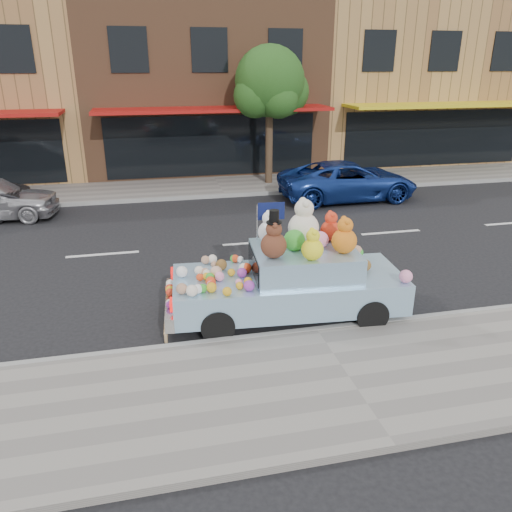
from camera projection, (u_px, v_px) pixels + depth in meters
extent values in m
plane|color=black|center=(255.00, 243.00, 13.54)|extent=(120.00, 120.00, 0.00)
cube|color=gray|center=(349.00, 380.00, 7.61)|extent=(60.00, 3.00, 0.12)
cube|color=gray|center=(219.00, 186.00, 19.43)|extent=(60.00, 3.00, 0.12)
cube|color=gray|center=(316.00, 331.00, 8.97)|extent=(60.00, 0.12, 0.13)
cube|color=gray|center=(225.00, 196.00, 18.06)|extent=(60.00, 0.12, 0.13)
cube|color=black|center=(12.00, 49.00, 17.54)|extent=(1.40, 0.06, 1.60)
cube|color=brown|center=(199.00, 87.00, 23.17)|extent=(10.00, 8.00, 7.00)
cube|color=black|center=(212.00, 146.00, 20.28)|extent=(8.50, 0.06, 2.40)
cube|color=#A0120E|center=(215.00, 109.00, 18.94)|extent=(9.00, 1.80, 0.12)
cube|color=black|center=(129.00, 50.00, 18.36)|extent=(1.40, 0.06, 1.60)
cube|color=black|center=(209.00, 50.00, 18.97)|extent=(1.40, 0.06, 1.60)
cube|color=black|center=(285.00, 51.00, 19.59)|extent=(1.40, 0.06, 1.60)
cube|color=#A97D47|center=(396.00, 85.00, 25.22)|extent=(10.00, 8.00, 7.00)
cube|color=#332D2B|center=(404.00, 4.00, 23.90)|extent=(10.00, 8.00, 0.30)
cube|color=black|center=(434.00, 138.00, 22.34)|extent=(8.50, 0.06, 2.40)
cube|color=yellow|center=(450.00, 105.00, 20.99)|extent=(9.00, 1.80, 0.12)
cube|color=black|center=(379.00, 51.00, 20.41)|extent=(1.40, 0.06, 1.60)
cube|color=black|center=(445.00, 51.00, 21.03)|extent=(1.40, 0.06, 1.60)
cube|color=black|center=(507.00, 52.00, 21.64)|extent=(1.40, 0.06, 1.60)
cylinder|color=#38281C|center=(269.00, 145.00, 19.28)|extent=(0.28, 0.28, 3.20)
sphere|color=#1E4112|center=(270.00, 81.00, 18.43)|extent=(2.60, 2.60, 2.60)
sphere|color=#1E4112|center=(285.00, 92.00, 18.99)|extent=(1.80, 1.80, 1.80)
sphere|color=#1E4112|center=(255.00, 96.00, 18.31)|extent=(1.60, 1.60, 1.60)
sphere|color=#1E4112|center=(279.00, 99.00, 18.15)|extent=(1.40, 1.40, 1.40)
sphere|color=#1E4112|center=(258.00, 89.00, 19.03)|extent=(1.60, 1.60, 1.60)
imported|color=navy|center=(348.00, 181.00, 17.57)|extent=(4.90, 2.32, 1.35)
cylinder|color=black|center=(372.00, 315.00, 9.06)|extent=(0.61, 0.25, 0.60)
cylinder|color=black|center=(345.00, 280.00, 10.49)|extent=(0.61, 0.25, 0.60)
cylinder|color=black|center=(218.00, 326.00, 8.68)|extent=(0.61, 0.25, 0.60)
cylinder|color=black|center=(212.00, 288.00, 10.12)|extent=(0.61, 0.25, 0.60)
cube|color=#94BEDD|center=(288.00, 289.00, 9.50)|extent=(4.42, 2.03, 0.60)
cube|color=#94BEDD|center=(304.00, 261.00, 9.34)|extent=(2.01, 1.64, 0.50)
cube|color=silver|center=(170.00, 304.00, 9.26)|extent=(0.30, 1.79, 0.26)
cube|color=red|center=(172.00, 304.00, 8.52)|extent=(0.08, 0.28, 0.16)
cube|color=red|center=(173.00, 273.00, 9.77)|extent=(0.08, 0.28, 0.16)
cube|color=black|center=(254.00, 264.00, 9.21)|extent=(0.14, 1.30, 0.40)
sphere|color=#512717|center=(274.00, 245.00, 8.75)|extent=(0.46, 0.46, 0.46)
sphere|color=#512717|center=(274.00, 229.00, 8.64)|extent=(0.29, 0.29, 0.29)
sphere|color=#512717|center=(275.00, 226.00, 8.52)|extent=(0.11, 0.11, 0.11)
sphere|color=#512717|center=(272.00, 222.00, 8.70)|extent=(0.11, 0.11, 0.11)
cylinder|color=black|center=(274.00, 222.00, 8.60)|extent=(0.27, 0.27, 0.02)
cylinder|color=black|center=(274.00, 216.00, 8.56)|extent=(0.17, 0.17, 0.22)
sphere|color=beige|center=(303.00, 228.00, 9.47)|extent=(0.59, 0.59, 0.59)
sphere|color=beige|center=(304.00, 209.00, 9.33)|extent=(0.37, 0.37, 0.37)
sphere|color=beige|center=(307.00, 204.00, 9.17)|extent=(0.14, 0.14, 0.14)
sphere|color=beige|center=(302.00, 201.00, 9.40)|extent=(0.14, 0.14, 0.14)
sphere|color=#D06513|center=(344.00, 241.00, 8.97)|extent=(0.46, 0.46, 0.46)
sphere|color=#D06513|center=(345.00, 225.00, 8.87)|extent=(0.29, 0.29, 0.29)
sphere|color=#D06513|center=(348.00, 222.00, 8.74)|extent=(0.11, 0.11, 0.11)
sphere|color=#D06513|center=(343.00, 219.00, 8.92)|extent=(0.11, 0.11, 0.11)
sphere|color=red|center=(331.00, 231.00, 9.62)|extent=(0.40, 0.40, 0.40)
sphere|color=red|center=(331.00, 218.00, 9.53)|extent=(0.25, 0.25, 0.25)
sphere|color=red|center=(333.00, 215.00, 9.42)|extent=(0.09, 0.09, 0.09)
sphere|color=red|center=(330.00, 213.00, 9.58)|extent=(0.09, 0.09, 0.09)
sphere|color=white|center=(269.00, 232.00, 9.51)|extent=(0.42, 0.42, 0.42)
sphere|color=white|center=(269.00, 218.00, 9.41)|extent=(0.26, 0.26, 0.26)
sphere|color=white|center=(270.00, 215.00, 9.29)|extent=(0.10, 0.10, 0.10)
sphere|color=white|center=(268.00, 213.00, 9.46)|extent=(0.10, 0.10, 0.10)
sphere|color=yellow|center=(312.00, 249.00, 8.67)|extent=(0.39, 0.39, 0.39)
sphere|color=yellow|center=(313.00, 236.00, 8.58)|extent=(0.24, 0.24, 0.24)
sphere|color=yellow|center=(315.00, 233.00, 8.47)|extent=(0.09, 0.09, 0.09)
sphere|color=yellow|center=(312.00, 230.00, 8.63)|extent=(0.09, 0.09, 0.09)
sphere|color=green|center=(294.00, 240.00, 9.15)|extent=(0.40, 0.40, 0.40)
sphere|color=pink|center=(320.00, 240.00, 9.28)|extent=(0.32, 0.32, 0.32)
sphere|color=beige|center=(199.00, 271.00, 9.33)|extent=(0.18, 0.18, 0.18)
sphere|color=red|center=(212.00, 285.00, 8.73)|extent=(0.16, 0.16, 0.16)
sphere|color=orange|center=(240.00, 286.00, 8.76)|extent=(0.14, 0.14, 0.14)
sphere|color=beige|center=(244.00, 268.00, 9.43)|extent=(0.20, 0.20, 0.20)
sphere|color=#A17459|center=(205.00, 260.00, 9.86)|extent=(0.17, 0.17, 0.17)
sphere|color=white|center=(240.00, 260.00, 9.92)|extent=(0.14, 0.14, 0.14)
sphere|color=#A17459|center=(182.00, 289.00, 8.57)|extent=(0.20, 0.20, 0.20)
sphere|color=beige|center=(192.00, 291.00, 8.49)|extent=(0.21, 0.21, 0.21)
sphere|color=red|center=(200.00, 277.00, 9.10)|extent=(0.14, 0.14, 0.14)
sphere|color=#A17459|center=(214.00, 264.00, 9.68)|extent=(0.13, 0.13, 0.13)
sphere|color=white|center=(182.00, 272.00, 9.24)|extent=(0.22, 0.22, 0.22)
sphere|color=#892F92|center=(249.00, 286.00, 8.69)|extent=(0.20, 0.20, 0.20)
sphere|color=pink|center=(239.00, 282.00, 8.90)|extent=(0.13, 0.13, 0.13)
sphere|color=pink|center=(219.00, 276.00, 9.08)|extent=(0.18, 0.18, 0.18)
sphere|color=orange|center=(248.00, 281.00, 8.92)|extent=(0.15, 0.15, 0.15)
sphere|color=#892F92|center=(242.00, 273.00, 9.24)|extent=(0.19, 0.19, 0.19)
sphere|color=#A17459|center=(205.00, 272.00, 9.31)|extent=(0.15, 0.15, 0.15)
sphere|color=green|center=(210.00, 277.00, 9.08)|extent=(0.16, 0.16, 0.16)
sphere|color=white|center=(198.00, 289.00, 8.59)|extent=(0.17, 0.17, 0.17)
sphere|color=orange|center=(231.00, 272.00, 9.30)|extent=(0.14, 0.14, 0.14)
sphere|color=beige|center=(213.00, 259.00, 9.89)|extent=(0.18, 0.18, 0.18)
sphere|color=orange|center=(206.00, 276.00, 9.12)|extent=(0.15, 0.15, 0.15)
sphere|color=pink|center=(211.00, 285.00, 8.78)|extent=(0.15, 0.15, 0.15)
sphere|color=brown|center=(221.00, 265.00, 9.56)|extent=(0.22, 0.22, 0.22)
sphere|color=green|center=(203.00, 288.00, 8.63)|extent=(0.16, 0.16, 0.16)
sphere|color=orange|center=(227.00, 291.00, 8.51)|extent=(0.16, 0.16, 0.16)
sphere|color=beige|center=(206.00, 273.00, 9.28)|extent=(0.14, 0.14, 0.14)
sphere|color=orange|center=(211.00, 287.00, 8.64)|extent=(0.18, 0.18, 0.18)
sphere|color=green|center=(234.00, 259.00, 9.95)|extent=(0.15, 0.15, 0.15)
sphere|color=red|center=(246.00, 268.00, 9.42)|extent=(0.20, 0.20, 0.20)
sphere|color=orange|center=(213.00, 276.00, 9.17)|extent=(0.13, 0.13, 0.13)
sphere|color=red|center=(235.00, 259.00, 9.94)|extent=(0.16, 0.16, 0.16)
sphere|color=red|center=(211.00, 281.00, 8.87)|extent=(0.18, 0.18, 0.18)
sphere|color=#D8A88C|center=(216.00, 272.00, 9.21)|extent=(0.22, 0.22, 0.22)
sphere|color=beige|center=(170.00, 284.00, 9.58)|extent=(0.16, 0.16, 0.16)
sphere|color=white|center=(170.00, 285.00, 9.56)|extent=(0.13, 0.13, 0.13)
sphere|color=#892F92|center=(169.00, 305.00, 8.79)|extent=(0.13, 0.13, 0.13)
sphere|color=orange|center=(170.00, 290.00, 9.31)|extent=(0.16, 0.16, 0.16)
sphere|color=beige|center=(170.00, 302.00, 8.88)|extent=(0.12, 0.12, 0.12)
sphere|color=beige|center=(170.00, 288.00, 9.38)|extent=(0.18, 0.18, 0.18)
sphere|color=red|center=(170.00, 288.00, 9.37)|extent=(0.17, 0.17, 0.17)
sphere|color=red|center=(170.00, 292.00, 9.24)|extent=(0.15, 0.15, 0.15)
sphere|color=pink|center=(406.00, 276.00, 9.01)|extent=(0.24, 0.24, 0.24)
sphere|color=#A17459|center=(356.00, 251.00, 10.19)|extent=(0.25, 0.25, 0.25)
sphere|color=pink|center=(365.00, 267.00, 9.51)|extent=(0.18, 0.18, 0.18)
sphere|color=brown|center=(365.00, 265.00, 9.51)|extent=(0.23, 0.23, 0.23)
sphere|color=green|center=(350.00, 255.00, 9.98)|extent=(0.25, 0.25, 0.25)
sphere|color=green|center=(358.00, 253.00, 10.19)|extent=(0.20, 0.20, 0.20)
cylinder|color=#997A54|center=(166.00, 338.00, 8.55)|extent=(0.06, 0.06, 0.17)
sphere|color=#997A54|center=(165.00, 334.00, 8.51)|extent=(0.07, 0.07, 0.07)
cylinder|color=#997A54|center=(166.00, 335.00, 8.64)|extent=(0.06, 0.06, 0.17)
sphere|color=#997A54|center=(166.00, 331.00, 8.61)|extent=(0.07, 0.07, 0.07)
cylinder|color=#997A54|center=(166.00, 333.00, 8.73)|extent=(0.06, 0.06, 0.17)
sphere|color=#997A54|center=(166.00, 328.00, 8.70)|extent=(0.07, 0.07, 0.07)
cylinder|color=#997A54|center=(166.00, 330.00, 8.82)|extent=(0.06, 0.06, 0.17)
sphere|color=#997A54|center=(166.00, 325.00, 8.79)|extent=(0.07, 0.07, 0.07)
cylinder|color=#997A54|center=(166.00, 327.00, 8.92)|extent=(0.06, 0.06, 0.17)
sphere|color=#997A54|center=(166.00, 322.00, 8.88)|extent=(0.07, 0.07, 0.07)
cylinder|color=#997A54|center=(167.00, 324.00, 9.01)|extent=(0.06, 0.06, 0.17)
sphere|color=#997A54|center=(166.00, 320.00, 8.97)|extent=(0.07, 0.07, 0.07)
cylinder|color=#997A54|center=(167.00, 322.00, 9.10)|extent=(0.06, 0.06, 0.17)
sphere|color=#997A54|center=(166.00, 317.00, 9.07)|extent=(0.07, 0.07, 0.07)
cylinder|color=#997A54|center=(167.00, 319.00, 9.19)|extent=(0.06, 0.06, 0.17)
sphere|color=#997A54|center=(166.00, 314.00, 9.16)|extent=(0.07, 0.07, 0.07)
cylinder|color=#997A54|center=(167.00, 316.00, 9.29)|extent=(0.06, 0.06, 0.17)
sphere|color=#997A54|center=(167.00, 312.00, 9.25)|extent=(0.07, 0.07, 0.07)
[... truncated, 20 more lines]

